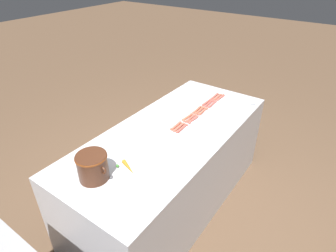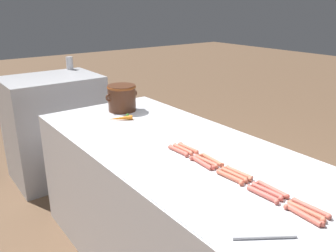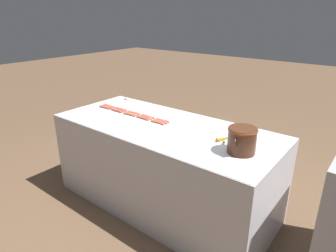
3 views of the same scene
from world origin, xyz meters
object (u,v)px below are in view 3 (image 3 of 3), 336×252
hot_dog_8 (145,117)px  hot_dog_13 (143,118)px  hot_dog_7 (132,113)px  hot_dog_14 (158,122)px  hot_dog_2 (134,113)px  hot_dog_10 (105,107)px  hot_dog_0 (109,106)px  hot_dog_1 (121,109)px  hot_dog_6 (119,110)px  carrot (225,138)px  hot_dog_9 (160,121)px  hot_dog_11 (117,110)px  bean_pot (242,139)px  hot_dog_12 (130,114)px  hot_dog_4 (162,120)px  hot_dog_5 (107,107)px  serving_spoon (126,99)px  hot_dog_3 (148,116)px

hot_dog_8 → hot_dog_13: (0.03, -0.00, 0.00)m
hot_dog_7 → hot_dog_14: same height
hot_dog_7 → hot_dog_2: bearing=-173.1°
hot_dog_10 → hot_dog_0: bearing=-171.4°
hot_dog_1 → hot_dog_13: size_ratio=1.00×
hot_dog_6 → carrot: size_ratio=0.96×
hot_dog_1 → hot_dog_14: size_ratio=1.00×
hot_dog_9 → hot_dog_11: bearing=-86.9°
carrot → hot_dog_7: bearing=-89.3°
hot_dog_1 → bean_pot: bean_pot is taller
hot_dog_8 → carrot: carrot is taller
hot_dog_12 → carrot: size_ratio=0.96×
hot_dog_4 → hot_dog_5: size_ratio=1.00×
hot_dog_11 → hot_dog_13: same height
hot_dog_0 → hot_dog_5: bearing=16.8°
hot_dog_4 → serving_spoon: (-0.29, -0.79, -0.00)m
hot_dog_7 → hot_dog_10: 0.37m
hot_dog_5 → hot_dog_2: bearing=94.5°
hot_dog_0 → hot_dog_2: size_ratio=1.00×
hot_dog_1 → hot_dog_9: 0.56m
hot_dog_1 → hot_dog_6: size_ratio=1.00×
hot_dog_3 → hot_dog_10: 0.55m
hot_dog_9 → hot_dog_12: 0.37m
hot_dog_12 → hot_dog_3: bearing=108.6°
serving_spoon → bean_pot: bearing=75.1°
hot_dog_1 → hot_dog_10: bearing=-69.6°
hot_dog_12 → serving_spoon: (-0.35, -0.42, -0.00)m
hot_dog_1 → hot_dog_4: bearing=89.8°
hot_dog_3 → hot_dog_4: same height
bean_pot → hot_dog_0: bearing=-95.4°
hot_dog_8 → hot_dog_12: size_ratio=1.00×
hot_dog_12 → hot_dog_9: bearing=94.5°
hot_dog_12 → hot_dog_14: 0.37m
hot_dog_0 → hot_dog_14: size_ratio=1.00×
hot_dog_6 → bean_pot: size_ratio=0.63×
hot_dog_8 → hot_dog_13: 0.03m
hot_dog_5 → hot_dog_1: bearing=100.3°
hot_dog_2 → hot_dog_8: size_ratio=1.00×
bean_pot → hot_dog_12: bearing=-94.2°
hot_dog_3 → hot_dog_7: (0.04, -0.18, 0.00)m
hot_dog_3 → hot_dog_10: same height
hot_dog_0 → bean_pot: bearing=84.6°
hot_dog_5 → hot_dog_11: 0.18m
hot_dog_0 → hot_dog_5: same height
hot_dog_1 → hot_dog_13: same height
hot_dog_13 → hot_dog_4: bearing=107.6°
hot_dog_3 → hot_dog_14: same height
hot_dog_11 → hot_dog_13: 0.37m
hot_dog_4 → hot_dog_13: bearing=-72.4°
hot_dog_2 → hot_dog_10: same height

